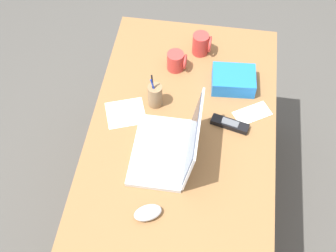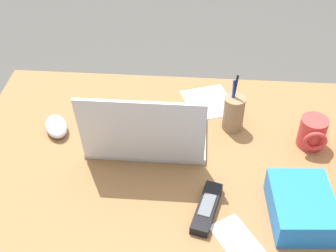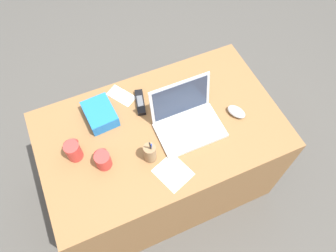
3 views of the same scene
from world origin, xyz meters
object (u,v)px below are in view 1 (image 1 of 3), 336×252
(coffee_mug_white, at_px, (176,61))
(coffee_mug_tall, at_px, (201,44))
(cordless_phone, at_px, (230,124))
(pen_holder, at_px, (155,95))
(laptop, at_px, (171,147))
(computer_mouse, at_px, (148,213))
(snack_bag, at_px, (233,80))

(coffee_mug_white, bearing_deg, coffee_mug_tall, 138.94)
(coffee_mug_white, distance_m, cordless_phone, 0.40)
(coffee_mug_white, height_order, pen_holder, pen_holder)
(laptop, bearing_deg, computer_mouse, -9.26)
(coffee_mug_white, xyz_separation_m, snack_bag, (0.07, 0.26, -0.01))
(laptop, distance_m, coffee_mug_tall, 0.59)
(computer_mouse, relative_size, coffee_mug_white, 1.17)
(computer_mouse, bearing_deg, coffee_mug_tall, 146.35)
(cordless_phone, xyz_separation_m, snack_bag, (-0.23, -0.00, 0.02))
(cordless_phone, bearing_deg, laptop, -52.29)
(coffee_mug_tall, bearing_deg, pen_holder, -25.77)
(computer_mouse, distance_m, pen_holder, 0.53)
(cordless_phone, bearing_deg, computer_mouse, -31.05)
(pen_holder, bearing_deg, cordless_phone, 77.56)
(coffee_mug_white, height_order, coffee_mug_tall, coffee_mug_tall)
(coffee_mug_white, relative_size, cordless_phone, 0.55)
(pen_holder, height_order, snack_bag, pen_holder)
(laptop, bearing_deg, pen_holder, -157.46)
(computer_mouse, height_order, pen_holder, pen_holder)
(laptop, xyz_separation_m, computer_mouse, (0.27, -0.04, -0.03))
(laptop, distance_m, snack_bag, 0.46)
(computer_mouse, xyz_separation_m, pen_holder, (-0.52, -0.06, 0.04))
(cordless_phone, bearing_deg, pen_holder, -102.44)
(pen_holder, bearing_deg, snack_bag, 115.21)
(laptop, distance_m, pen_holder, 0.27)
(laptop, height_order, coffee_mug_white, laptop)
(coffee_mug_tall, bearing_deg, snack_bag, 41.36)
(snack_bag, bearing_deg, coffee_mug_white, -104.30)
(laptop, height_order, snack_bag, laptop)
(computer_mouse, xyz_separation_m, snack_bag, (-0.67, 0.27, 0.02))
(cordless_phone, relative_size, snack_bag, 0.88)
(pen_holder, bearing_deg, laptop, 22.54)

